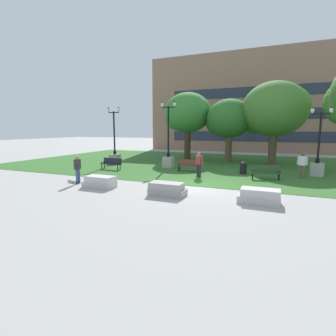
{
  "coord_description": "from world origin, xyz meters",
  "views": [
    {
      "loc": [
        4.1,
        -14.11,
        3.27
      ],
      "look_at": [
        -1.22,
        -1.4,
        1.2
      ],
      "focal_mm": 28.0,
      "sensor_mm": 36.0,
      "label": 1
    }
  ],
  "objects_px": {
    "person_bystander_near_lawn": "(199,163)",
    "person_bystander_far_lawn": "(302,164)",
    "concrete_block_right": "(259,196)",
    "concrete_block_center": "(100,182)",
    "lamp_post_left": "(115,153)",
    "person_skateboarder": "(78,168)",
    "park_bench_near_right": "(266,171)",
    "lamp_post_center": "(317,162)",
    "trash_bin": "(243,167)",
    "skateboard": "(74,182)",
    "park_bench_far_left": "(112,163)",
    "park_bench_near_left": "(190,165)",
    "concrete_block_left": "(167,189)",
    "lamp_post_right": "(168,154)"
  },
  "relations": [
    {
      "from": "park_bench_near_right",
      "to": "person_bystander_near_lawn",
      "type": "bearing_deg",
      "value": -168.1
    },
    {
      "from": "concrete_block_center",
      "to": "lamp_post_right",
      "type": "bearing_deg",
      "value": 85.55
    },
    {
      "from": "lamp_post_left",
      "to": "person_bystander_far_lawn",
      "type": "xyz_separation_m",
      "value": [
        15.5,
        -1.3,
        -0.09
      ]
    },
    {
      "from": "park_bench_near_right",
      "to": "person_skateboarder",
      "type": "bearing_deg",
      "value": -151.49
    },
    {
      "from": "person_skateboarder",
      "to": "park_bench_near_left",
      "type": "relative_size",
      "value": 0.93
    },
    {
      "from": "person_skateboarder",
      "to": "person_bystander_far_lawn",
      "type": "bearing_deg",
      "value": 28.98
    },
    {
      "from": "park_bench_far_left",
      "to": "person_bystander_far_lawn",
      "type": "xyz_separation_m",
      "value": [
        13.85,
        1.62,
        0.44
      ]
    },
    {
      "from": "concrete_block_center",
      "to": "lamp_post_left",
      "type": "distance_m",
      "value": 9.88
    },
    {
      "from": "park_bench_near_right",
      "to": "lamp_post_center",
      "type": "xyz_separation_m",
      "value": [
        3.23,
        2.7,
        0.45
      ]
    },
    {
      "from": "lamp_post_right",
      "to": "person_bystander_near_lawn",
      "type": "relative_size",
      "value": 3.21
    },
    {
      "from": "concrete_block_left",
      "to": "lamp_post_right",
      "type": "height_order",
      "value": "lamp_post_right"
    },
    {
      "from": "skateboard",
      "to": "person_skateboarder",
      "type": "bearing_deg",
      "value": 10.87
    },
    {
      "from": "concrete_block_left",
      "to": "concrete_block_right",
      "type": "xyz_separation_m",
      "value": [
        4.32,
        0.34,
        0.0
      ]
    },
    {
      "from": "lamp_post_center",
      "to": "lamp_post_left",
      "type": "bearing_deg",
      "value": -179.71
    },
    {
      "from": "person_skateboarder",
      "to": "trash_bin",
      "type": "distance_m",
      "value": 11.38
    },
    {
      "from": "lamp_post_center",
      "to": "trash_bin",
      "type": "xyz_separation_m",
      "value": [
        -4.81,
        -1.12,
        -0.49
      ]
    },
    {
      "from": "person_skateboarder",
      "to": "park_bench_near_right",
      "type": "xyz_separation_m",
      "value": [
        10.37,
        5.63,
        -0.43
      ]
    },
    {
      "from": "park_bench_near_left",
      "to": "person_bystander_far_lawn",
      "type": "height_order",
      "value": "person_bystander_far_lawn"
    },
    {
      "from": "park_bench_far_left",
      "to": "trash_bin",
      "type": "distance_m",
      "value": 10.25
    },
    {
      "from": "person_bystander_near_lawn",
      "to": "person_bystander_far_lawn",
      "type": "xyz_separation_m",
      "value": [
        6.39,
        2.21,
        -0.0
      ]
    },
    {
      "from": "park_bench_near_left",
      "to": "lamp_post_center",
      "type": "bearing_deg",
      "value": 10.09
    },
    {
      "from": "concrete_block_right",
      "to": "skateboard",
      "type": "xyz_separation_m",
      "value": [
        -10.69,
        0.17,
        -0.22
      ]
    },
    {
      "from": "lamp_post_center",
      "to": "person_skateboarder",
      "type": "bearing_deg",
      "value": -148.5
    },
    {
      "from": "concrete_block_right",
      "to": "park_bench_near_left",
      "type": "distance_m",
      "value": 8.93
    },
    {
      "from": "concrete_block_right",
      "to": "person_bystander_near_lawn",
      "type": "relative_size",
      "value": 1.05
    },
    {
      "from": "concrete_block_right",
      "to": "person_skateboarder",
      "type": "xyz_separation_m",
      "value": [
        -10.39,
        0.22,
        0.66
      ]
    },
    {
      "from": "person_skateboarder",
      "to": "person_bystander_far_lawn",
      "type": "relative_size",
      "value": 1.0
    },
    {
      "from": "park_bench_far_left",
      "to": "trash_bin",
      "type": "bearing_deg",
      "value": 10.53
    },
    {
      "from": "park_bench_far_left",
      "to": "lamp_post_left",
      "type": "xyz_separation_m",
      "value": [
        -1.64,
        2.91,
        0.53
      ]
    },
    {
      "from": "park_bench_near_right",
      "to": "lamp_post_center",
      "type": "bearing_deg",
      "value": 39.92
    },
    {
      "from": "skateboard",
      "to": "lamp_post_left",
      "type": "height_order",
      "value": "lamp_post_left"
    },
    {
      "from": "person_skateboarder",
      "to": "skateboard",
      "type": "xyz_separation_m",
      "value": [
        -0.3,
        -0.06,
        -0.88
      ]
    },
    {
      "from": "park_bench_near_left",
      "to": "trash_bin",
      "type": "relative_size",
      "value": 1.91
    },
    {
      "from": "lamp_post_center",
      "to": "person_bystander_far_lawn",
      "type": "bearing_deg",
      "value": -126.99
    },
    {
      "from": "park_bench_near_left",
      "to": "park_bench_near_right",
      "type": "height_order",
      "value": "same"
    },
    {
      "from": "concrete_block_center",
      "to": "trash_bin",
      "type": "xyz_separation_m",
      "value": [
        6.92,
        7.56,
        0.2
      ]
    },
    {
      "from": "skateboard",
      "to": "trash_bin",
      "type": "height_order",
      "value": "trash_bin"
    },
    {
      "from": "concrete_block_center",
      "to": "park_bench_near_right",
      "type": "xyz_separation_m",
      "value": [
        8.5,
        5.98,
        0.23
      ]
    },
    {
      "from": "person_skateboarder",
      "to": "skateboard",
      "type": "height_order",
      "value": "person_skateboarder"
    },
    {
      "from": "park_bench_near_right",
      "to": "person_bystander_far_lawn",
      "type": "xyz_separation_m",
      "value": [
        2.19,
        1.32,
        0.44
      ]
    },
    {
      "from": "concrete_block_left",
      "to": "concrete_block_right",
      "type": "distance_m",
      "value": 4.33
    },
    {
      "from": "park_bench_near_left",
      "to": "person_bystander_far_lawn",
      "type": "xyz_separation_m",
      "value": [
        7.72,
        0.18,
        0.44
      ]
    },
    {
      "from": "concrete_block_center",
      "to": "lamp_post_center",
      "type": "bearing_deg",
      "value": 36.5
    },
    {
      "from": "concrete_block_left",
      "to": "concrete_block_right",
      "type": "height_order",
      "value": "same"
    },
    {
      "from": "lamp_post_center",
      "to": "person_bystander_far_lawn",
      "type": "relative_size",
      "value": 2.77
    },
    {
      "from": "person_bystander_near_lawn",
      "to": "park_bench_far_left",
      "type": "bearing_deg",
      "value": 175.48
    },
    {
      "from": "concrete_block_left",
      "to": "person_skateboarder",
      "type": "relative_size",
      "value": 1.05
    },
    {
      "from": "park_bench_near_left",
      "to": "concrete_block_center",
      "type": "bearing_deg",
      "value": -112.65
    },
    {
      "from": "concrete_block_center",
      "to": "park_bench_far_left",
      "type": "height_order",
      "value": "park_bench_far_left"
    },
    {
      "from": "person_skateboarder",
      "to": "park_bench_near_right",
      "type": "relative_size",
      "value": 0.92
    }
  ]
}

